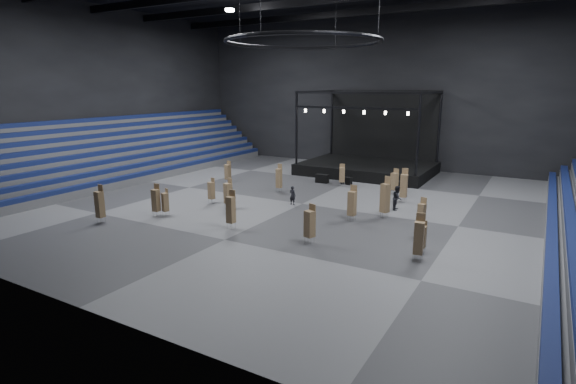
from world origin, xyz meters
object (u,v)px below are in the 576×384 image
Objects in this scene: chair_stack_6 at (352,203)px; chair_stack_5 at (394,181)px; chair_stack_8 at (211,190)px; chair_stack_7 at (231,209)px; chair_stack_15 at (404,185)px; chair_stack_13 at (100,204)px; chair_stack_9 at (279,178)px; chair_stack_11 at (228,172)px; chair_stack_12 at (310,223)px; man_center at (293,195)px; chair_stack_1 at (156,200)px; chair_stack_16 at (419,237)px; chair_stack_2 at (422,236)px; crew_member at (397,198)px; stage at (370,160)px; flight_case_mid at (346,181)px; flight_case_right at (395,185)px; chair_stack_4 at (385,197)px; chair_stack_10 at (228,193)px; chair_stack_14 at (165,202)px; flight_case_left at (322,179)px; chair_stack_3 at (342,174)px.

chair_stack_5 is at bearing 91.17° from chair_stack_6.
chair_stack_5 is at bearing 53.01° from chair_stack_8.
chair_stack_15 is at bearing 58.69° from chair_stack_7.
chair_stack_13 reaches higher than chair_stack_5.
chair_stack_9 is 1.14× the size of chair_stack_11.
chair_stack_12 is 9.60m from man_center.
chair_stack_15 is at bearing 35.53° from chair_stack_1.
chair_stack_16 is at bearing 2.94° from chair_stack_7.
chair_stack_2 reaches higher than crew_member.
stage is 13.97m from chair_stack_9.
flight_case_mid is 0.44× the size of chair_stack_12.
chair_stack_1 is 3.92m from chair_stack_13.
stage reaches higher than chair_stack_2.
chair_stack_7 reaches higher than flight_case_mid.
flight_case_right is at bearing 122.75° from chair_stack_5.
flight_case_right is (4.97, -0.07, 0.06)m from flight_case_mid.
man_center is (-7.88, -0.02, -0.81)m from chair_stack_4.
chair_stack_1 is 14.68m from chair_stack_6.
chair_stack_10 is (-15.92, 2.21, 0.26)m from chair_stack_2.
chair_stack_5 is 0.89× the size of chair_stack_6.
chair_stack_6 is at bearing 29.02° from chair_stack_10.
chair_stack_7 reaches higher than chair_stack_10.
chair_stack_14 reaches higher than chair_stack_2.
crew_member is at bearing -1.06° from chair_stack_11.
chair_stack_10 reaches higher than man_center.
flight_case_left is 9.30m from man_center.
man_center is at bearing 50.21° from chair_stack_13.
chair_stack_14 is at bearing -179.73° from chair_stack_7.
chair_stack_2 is at bearing -74.19° from chair_stack_15.
chair_stack_16 is at bearing -51.03° from chair_stack_5.
chair_stack_8 is 2.40m from chair_stack_10.
stage is at bearing 66.17° from chair_stack_3.
chair_stack_1 is 17.19m from chair_stack_4.
chair_stack_16 is at bearing 20.54° from chair_stack_14.
chair_stack_4 is 11.43m from chair_stack_7.
chair_stack_5 is 16.40m from chair_stack_8.
crew_member is (1.96, 4.69, -0.41)m from chair_stack_6.
chair_stack_11 reaches higher than chair_stack_2.
chair_stack_3 is 0.89× the size of chair_stack_10.
chair_stack_13 reaches higher than flight_case_left.
chair_stack_7 is at bearing -92.50° from stage.
chair_stack_4 is 1.50× the size of chair_stack_14.
chair_stack_5 is 0.82× the size of chair_stack_15.
chair_stack_7 is (-1.27, -17.41, 1.02)m from flight_case_mid.
chair_stack_11 is at bearing 159.82° from chair_stack_12.
chair_stack_7 is at bearing -86.01° from flight_case_left.
chair_stack_10 is at bearing 168.85° from chair_stack_2.
chair_stack_11 reaches higher than flight_case_right.
chair_stack_1 is at bearing -107.35° from stage.
chair_stack_2 is (11.51, -22.78, -0.40)m from stage.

